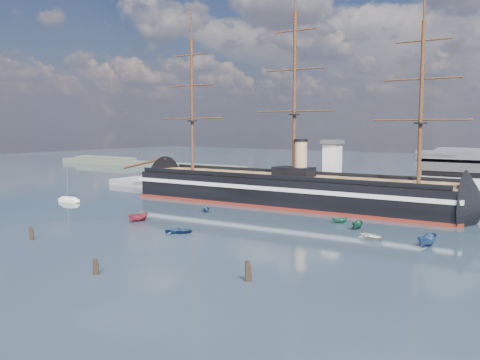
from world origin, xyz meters
The scene contains 16 objects.
ground centered at (0.00, 40.00, 0.00)m, with size 600.00×600.00×0.00m, color #152531.
quay centered at (10.00, 76.00, 0.00)m, with size 180.00×18.00×2.00m, color slate.
quay_tower centered at (3.00, 73.00, 9.75)m, with size 5.00×5.00×15.00m.
shoreline centered at (-139.23, 135.00, 1.45)m, with size 120.00×10.00×4.00m.
warship centered at (-5.47, 60.00, 4.04)m, with size 113.07×18.45×53.94m.
sailboat centered at (-55.97, 31.30, 0.68)m, with size 6.67×2.03×10.64m.
motorboat_a centered at (-18.44, 20.53, 0.00)m, with size 6.13×2.25×2.45m, color #9E2C3B.
motorboat_b centered at (-2.97, 16.50, 0.00)m, with size 3.38×1.35×1.58m, color navy.
motorboat_c centered at (24.02, 40.29, 0.00)m, with size 4.97×1.82×1.99m, color #164C33.
motorboat_d centered at (-14.70, 39.69, 0.00)m, with size 5.39×2.34×1.98m, color navy.
motorboat_e centered at (30.16, 32.58, 0.00)m, with size 3.32×1.33×1.55m, color beige.
motorboat_f centered at (40.23, 31.80, 0.00)m, with size 6.81×2.50×2.72m, color navy.
motorboat_g centered at (18.31, 44.32, 0.00)m, with size 3.96×1.45×1.58m, color #1A5E3F.
piling_near_left centered at (-21.33, -3.69, 0.00)m, with size 0.64×0.64×3.24m, color black.
piling_near_mid centered at (6.49, -12.23, 0.00)m, with size 0.64×0.64×2.97m, color black.
piling_near_right centered at (26.02, -2.77, 0.00)m, with size 0.64×0.64×3.55m, color black.
Camera 1 is at (65.35, -61.15, 21.06)m, focal length 40.00 mm.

